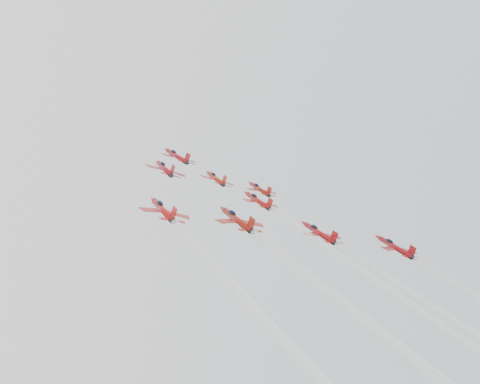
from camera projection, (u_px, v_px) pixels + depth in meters
jet_lead at (177, 156)px, 159.80m from camera, size 10.33×13.02×8.97m
jet_row2_left at (164, 168)px, 139.12m from camera, size 10.06×12.67×8.73m
jet_row2_center at (215, 178)px, 146.90m from camera, size 9.29×11.71×8.07m
jet_row2_right at (259, 189)px, 151.63m from camera, size 8.65×10.90×7.51m
jet_center at (391, 293)px, 99.89m from camera, size 9.38×85.99×56.76m
jet_rear_farleft at (313, 356)px, 66.50m from camera, size 9.55×87.57×57.80m
jet_rear_left at (425, 368)px, 73.31m from camera, size 10.29×94.35×62.28m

